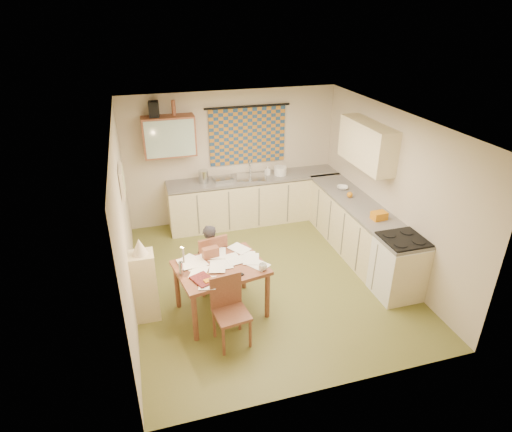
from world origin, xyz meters
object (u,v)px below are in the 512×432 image
object	(u,v)px
counter_back	(255,200)
shelf_stand	(145,286)
person	(210,259)
chair_far	(210,271)
counter_right	(359,231)
stove	(399,267)
dining_table	(221,289)

from	to	relation	value
counter_back	shelf_stand	distance (m)	3.24
counter_back	person	size ratio (longest dim) A/B	3.04
chair_far	person	xyz separation A→B (m)	(-0.01, -0.05, 0.25)
counter_right	stove	size ratio (longest dim) A/B	3.12
counter_right	chair_far	xyz separation A→B (m)	(-2.59, -0.25, -0.16)
stove	shelf_stand	distance (m)	3.57
stove	person	world-z (taller)	person
counter_right	chair_far	world-z (taller)	chair_far
counter_right	dining_table	world-z (taller)	counter_right
chair_far	shelf_stand	bearing A→B (deg)	12.41
stove	counter_right	bearing A→B (deg)	90.00
stove	dining_table	world-z (taller)	stove
dining_table	chair_far	size ratio (longest dim) A/B	1.36
counter_back	dining_table	bearing A→B (deg)	-115.21
dining_table	shelf_stand	distance (m)	1.02
chair_far	person	size ratio (longest dim) A/B	0.87
counter_back	shelf_stand	xyz separation A→B (m)	(-2.20, -2.37, 0.05)
chair_far	counter_right	bearing A→B (deg)	174.05
person	dining_table	bearing A→B (deg)	68.16
stove	shelf_stand	world-z (taller)	shelf_stand
dining_table	person	distance (m)	0.58
counter_back	shelf_stand	size ratio (longest dim) A/B	3.29
counter_right	person	world-z (taller)	person
person	shelf_stand	xyz separation A→B (m)	(-0.94, -0.37, -0.04)
counter_right	shelf_stand	bearing A→B (deg)	-169.24
dining_table	stove	bearing A→B (deg)	-17.44
dining_table	chair_far	xyz separation A→B (m)	(-0.05, 0.60, -0.09)
stove	person	xyz separation A→B (m)	(-2.60, 0.86, 0.07)
stove	shelf_stand	xyz separation A→B (m)	(-3.54, 0.50, 0.03)
counter_back	chair_far	bearing A→B (deg)	-122.59
stove	person	bearing A→B (deg)	161.60
counter_back	dining_table	size ratio (longest dim) A/B	2.57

